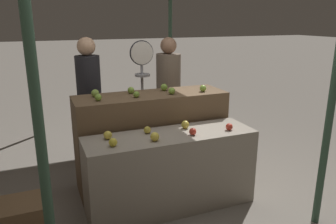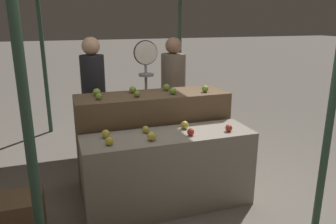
# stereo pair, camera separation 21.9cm
# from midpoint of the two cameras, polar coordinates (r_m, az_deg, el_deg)

# --- Properties ---
(ground_plane) EXTENTS (60.00, 60.00, 0.00)m
(ground_plane) POSITION_cam_midpoint_polar(r_m,az_deg,el_deg) (3.76, 1.90, -15.96)
(ground_plane) COLOR gray
(display_counter_front) EXTENTS (1.80, 0.55, 0.83)m
(display_counter_front) POSITION_cam_midpoint_polar(r_m,az_deg,el_deg) (3.55, 1.96, -10.24)
(display_counter_front) COLOR gray
(display_counter_front) RESTS_ON ground_plane
(display_counter_back) EXTENTS (1.80, 0.55, 1.13)m
(display_counter_back) POSITION_cam_midpoint_polar(r_m,az_deg,el_deg) (4.02, -1.03, -4.74)
(display_counter_back) COLOR brown
(display_counter_back) RESTS_ON ground_plane
(apple_front_0) EXTENTS (0.08, 0.08, 0.08)m
(apple_front_0) POSITION_cam_midpoint_polar(r_m,az_deg,el_deg) (3.12, -8.21, -5.05)
(apple_front_0) COLOR gold
(apple_front_0) RESTS_ON display_counter_front
(apple_front_1) EXTENTS (0.09, 0.09, 0.09)m
(apple_front_1) POSITION_cam_midpoint_polar(r_m,az_deg,el_deg) (3.20, -0.91, -4.28)
(apple_front_1) COLOR yellow
(apple_front_1) RESTS_ON display_counter_front
(apple_front_2) EXTENTS (0.08, 0.08, 0.08)m
(apple_front_2) POSITION_cam_midpoint_polar(r_m,az_deg,el_deg) (3.36, 5.85, -3.51)
(apple_front_2) COLOR red
(apple_front_2) RESTS_ON display_counter_front
(apple_front_3) EXTENTS (0.08, 0.08, 0.08)m
(apple_front_3) POSITION_cam_midpoint_polar(r_m,az_deg,el_deg) (3.54, 12.28, -2.76)
(apple_front_3) COLOR red
(apple_front_3) RESTS_ON display_counter_front
(apple_front_4) EXTENTS (0.08, 0.08, 0.08)m
(apple_front_4) POSITION_cam_midpoint_polar(r_m,az_deg,el_deg) (3.32, -8.94, -3.79)
(apple_front_4) COLOR yellow
(apple_front_4) RESTS_ON display_counter_front
(apple_front_5) EXTENTS (0.08, 0.08, 0.08)m
(apple_front_5) POSITION_cam_midpoint_polar(r_m,az_deg,el_deg) (3.42, -2.07, -3.08)
(apple_front_5) COLOR gold
(apple_front_5) RESTS_ON display_counter_front
(apple_front_6) EXTENTS (0.09, 0.09, 0.09)m
(apple_front_6) POSITION_cam_midpoint_polar(r_m,az_deg,el_deg) (3.55, 4.66, -2.27)
(apple_front_6) COLOR gold
(apple_front_6) RESTS_ON display_counter_front
(apple_back_0) EXTENTS (0.08, 0.08, 0.08)m
(apple_back_0) POSITION_cam_midpoint_polar(r_m,az_deg,el_deg) (3.61, -10.28, 2.67)
(apple_back_0) COLOR #7AA338
(apple_back_0) RESTS_ON display_counter_back
(apple_back_1) EXTENTS (0.07, 0.07, 0.07)m
(apple_back_1) POSITION_cam_midpoint_polar(r_m,az_deg,el_deg) (3.69, -3.74, 3.14)
(apple_back_1) COLOR #7AA338
(apple_back_1) RESTS_ON display_counter_back
(apple_back_2) EXTENTS (0.08, 0.08, 0.08)m
(apple_back_2) POSITION_cam_midpoint_polar(r_m,az_deg,el_deg) (3.82, 2.51, 3.66)
(apple_back_2) COLOR #7AA338
(apple_back_2) RESTS_ON display_counter_back
(apple_back_3) EXTENTS (0.08, 0.08, 0.08)m
(apple_back_3) POSITION_cam_midpoint_polar(r_m,az_deg,el_deg) (3.97, 8.06, 4.00)
(apple_back_3) COLOR #84AD3D
(apple_back_3) RESTS_ON display_counter_back
(apple_back_4) EXTENTS (0.09, 0.09, 0.09)m
(apple_back_4) POSITION_cam_midpoint_polar(r_m,az_deg,el_deg) (3.80, -10.70, 3.39)
(apple_back_4) COLOR #8EB247
(apple_back_4) RESTS_ON display_counter_back
(apple_back_5) EXTENTS (0.08, 0.08, 0.08)m
(apple_back_5) POSITION_cam_midpoint_polar(r_m,az_deg,el_deg) (3.89, -4.58, 3.87)
(apple_back_5) COLOR #7AA338
(apple_back_5) RESTS_ON display_counter_back
(apple_back_6) EXTENTS (0.09, 0.09, 0.09)m
(apple_back_6) POSITION_cam_midpoint_polar(r_m,az_deg,el_deg) (4.01, 1.26, 4.32)
(apple_back_6) COLOR #7AA338
(apple_back_6) RESTS_ON display_counter_back
(produce_scale) EXTENTS (0.32, 0.20, 1.72)m
(produce_scale) POSITION_cam_midpoint_polar(r_m,az_deg,el_deg) (4.36, -2.41, 6.51)
(produce_scale) COLOR #99999E
(produce_scale) RESTS_ON ground_plane
(person_vendor_at_scale) EXTENTS (0.46, 0.46, 1.74)m
(person_vendor_at_scale) POSITION_cam_midpoint_polar(r_m,az_deg,el_deg) (4.72, 2.26, 4.03)
(person_vendor_at_scale) COLOR #2D2D38
(person_vendor_at_scale) RESTS_ON ground_plane
(person_customer_left) EXTENTS (0.42, 0.42, 1.77)m
(person_customer_left) POSITION_cam_midpoint_polar(r_m,az_deg,el_deg) (4.43, -11.43, 3.32)
(person_customer_left) COLOR #2D2D38
(person_customer_left) RESTS_ON ground_plane
(wooden_crate_side) EXTENTS (0.40, 0.40, 0.40)m
(wooden_crate_side) POSITION_cam_midpoint_polar(r_m,az_deg,el_deg) (3.46, -22.39, -16.46)
(wooden_crate_side) COLOR brown
(wooden_crate_side) RESTS_ON ground_plane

